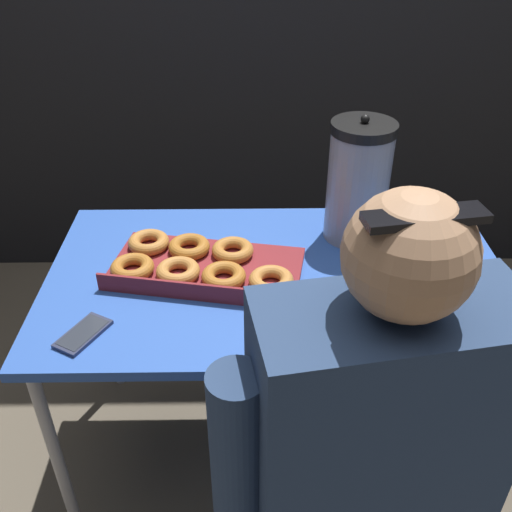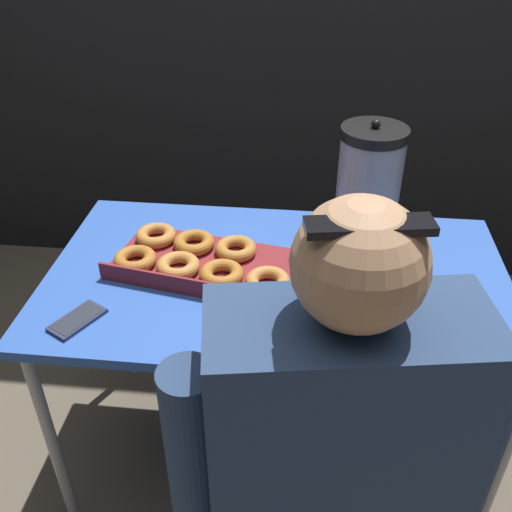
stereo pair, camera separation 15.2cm
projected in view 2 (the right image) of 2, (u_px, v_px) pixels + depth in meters
The scene contains 6 objects.
ground_plane at pixel (273, 449), 1.96m from camera, with size 12.00×12.00×0.00m, color brown.
folding_table at pixel (277, 291), 1.58m from camera, with size 1.26×0.73×0.74m.
donut_box at pixel (201, 261), 1.57m from camera, with size 0.56×0.36×0.05m.
coffee_urn at pixel (368, 188), 1.59m from camera, with size 0.18×0.21×0.38m.
cell_phone at pixel (77, 320), 1.39m from camera, with size 0.13×0.15×0.01m.
person_seated at pixel (329, 511), 1.11m from camera, with size 0.59×0.30×1.30m.
Camera 2 is at (0.08, -1.25, 1.65)m, focal length 40.00 mm.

